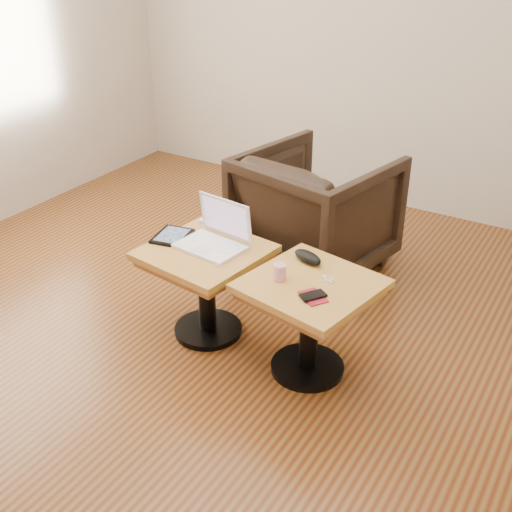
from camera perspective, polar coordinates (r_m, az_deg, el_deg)
The scene contains 11 objects.
room_shell at distance 3.07m, azimuth -4.39°, elevation 14.00°, with size 4.52×4.52×2.71m.
side_table_left at distance 3.46m, azimuth -4.49°, elevation -1.33°, with size 0.65×0.65×0.53m.
side_table_right at distance 3.17m, azimuth 4.85°, elevation -4.39°, with size 0.68×0.68×0.53m.
laptop at distance 3.41m, azimuth -3.67°, elevation 1.67°, with size 0.37×0.31×0.25m.
tablet at distance 3.53m, azimuth -7.46°, elevation 1.78°, with size 0.22×0.25×0.02m.
charging_adapter at distance 3.67m, azimuth -4.73°, elevation 3.08°, with size 0.04×0.04×0.02m, color white.
glasses_case at distance 3.26m, azimuth 4.63°, elevation -0.08°, with size 0.17×0.08×0.05m, color black.
striped_cup at distance 3.10m, azimuth 2.11°, elevation -1.43°, with size 0.06×0.06×0.08m, color #D94687.
earbuds_tangle at distance 3.12m, azimuth 6.42°, elevation -2.11°, with size 0.08×0.05×0.02m.
phone_on_sleeve at distance 2.98m, azimuth 5.09°, elevation -3.58°, with size 0.17×0.15×0.02m.
armchair at distance 4.16m, azimuth 5.33°, elevation 3.98°, with size 0.84×0.86×0.79m, color black.
Camera 1 is at (1.74, -2.40, 2.12)m, focal length 45.00 mm.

